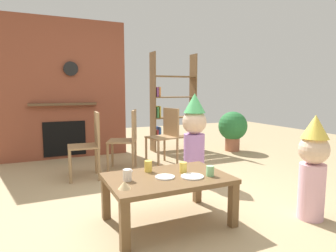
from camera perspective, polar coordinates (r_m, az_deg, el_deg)
ground_plane at (r=3.28m, az=0.55°, el=-14.22°), size 12.00×12.00×0.00m
brick_fireplace_feature at (r=5.38m, az=-20.11°, el=6.69°), size 2.20×0.28×2.40m
bookshelf at (r=5.72m, az=0.62°, el=3.98°), size 0.90×0.28×1.90m
coffee_table at (r=2.63m, az=-0.06°, el=-11.15°), size 1.07×0.71×0.43m
paper_cup_near_left at (r=2.63m, az=8.29°, el=-8.72°), size 0.07×0.07×0.09m
paper_cup_near_right at (r=2.70m, az=3.01°, el=-8.16°), size 0.07×0.07×0.10m
paper_cup_center at (r=2.74m, az=-3.90°, el=-7.89°), size 0.07×0.07×0.10m
paper_cup_far_left at (r=2.50m, az=-8.01°, el=-9.53°), size 0.07×0.07×0.10m
paper_plate_front at (r=2.59m, az=4.79°, el=-9.87°), size 0.20×0.20×0.01m
paper_plate_rear at (r=2.57m, az=-0.60°, el=-9.99°), size 0.17×0.17×0.01m
birthday_cake_slice at (r=2.31m, az=-8.58°, el=-11.37°), size 0.10×0.10×0.06m
table_fork at (r=2.72m, az=-7.44°, el=-9.12°), size 0.09×0.14×0.01m
child_with_cone_hat at (r=2.98m, az=26.62°, el=-6.81°), size 0.27×0.27×0.97m
child_in_pink at (r=3.83m, az=5.18°, el=-1.68°), size 0.32×0.32×1.15m
dining_chair_left at (r=4.05m, az=-15.05°, el=-2.82°), size 0.43×0.43×0.90m
dining_chair_middle at (r=4.34m, az=-7.86°, el=-1.99°), size 0.53×0.53×0.90m
dining_chair_right at (r=4.66m, az=-0.33°, el=-1.29°), size 0.47×0.47×0.90m
potted_plant_tall at (r=5.81m, az=12.62°, el=-0.34°), size 0.56×0.56×0.77m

